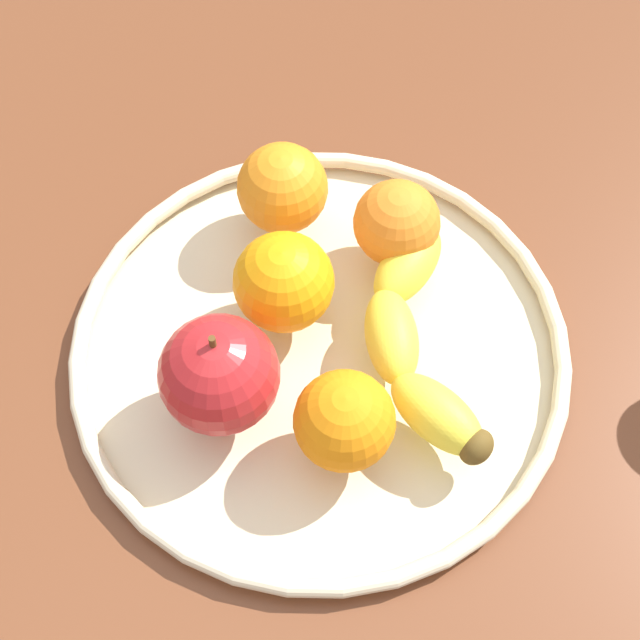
# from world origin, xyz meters

# --- Properties ---
(ground_plane) EXTENTS (1.33, 1.33, 0.04)m
(ground_plane) POSITION_xyz_m (0.00, 0.00, -0.02)
(ground_plane) COLOR brown
(fruit_bowl) EXTENTS (0.35, 0.35, 0.02)m
(fruit_bowl) POSITION_xyz_m (0.00, 0.00, 0.01)
(fruit_bowl) COLOR beige
(fruit_bowl) RESTS_ON ground_plane
(banana) EXTENTS (0.19, 0.10, 0.04)m
(banana) POSITION_xyz_m (0.00, 0.06, 0.04)
(banana) COLOR yellow
(banana) RESTS_ON fruit_bowl
(apple) EXTENTS (0.08, 0.08, 0.09)m
(apple) POSITION_xyz_m (0.05, -0.06, 0.06)
(apple) COLOR #AD1E20
(apple) RESTS_ON fruit_bowl
(orange_back_right) EXTENTS (0.07, 0.07, 0.07)m
(orange_back_right) POSITION_xyz_m (-0.02, -0.03, 0.05)
(orange_back_right) COLOR orange
(orange_back_right) RESTS_ON fruit_bowl
(orange_center) EXTENTS (0.07, 0.07, 0.07)m
(orange_center) POSITION_xyz_m (-0.10, -0.04, 0.05)
(orange_center) COLOR orange
(orange_center) RESTS_ON fruit_bowl
(orange_front_left) EXTENTS (0.06, 0.06, 0.06)m
(orange_front_left) POSITION_xyz_m (0.07, 0.02, 0.05)
(orange_front_left) COLOR orange
(orange_front_left) RESTS_ON fruit_bowl
(orange_front_right) EXTENTS (0.06, 0.06, 0.06)m
(orange_front_right) POSITION_xyz_m (-0.08, 0.04, 0.05)
(orange_front_right) COLOR orange
(orange_front_right) RESTS_ON fruit_bowl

